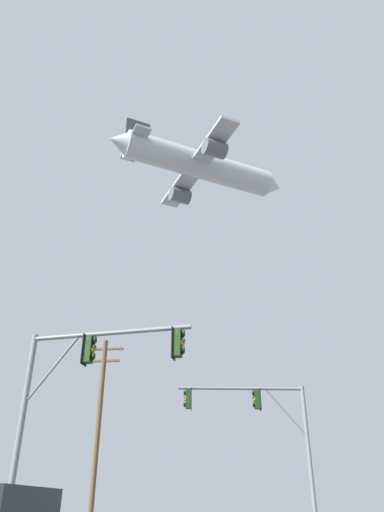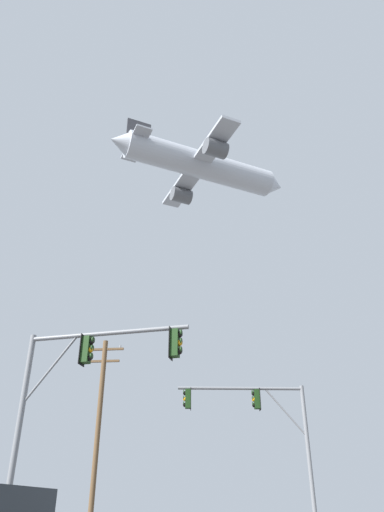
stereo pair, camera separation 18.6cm
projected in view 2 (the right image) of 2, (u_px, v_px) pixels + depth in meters
signal_pole_near at (78, 381)px, 15.82m from camera, size 5.69×1.04×6.70m
signal_pole_far at (262, 421)px, 23.18m from camera, size 6.22×1.01×6.78m
utility_pole at (98, 426)px, 26.06m from camera, size 2.20×0.28×10.10m
airplane at (201, 166)px, 57.52m from camera, size 20.96×16.18×6.15m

